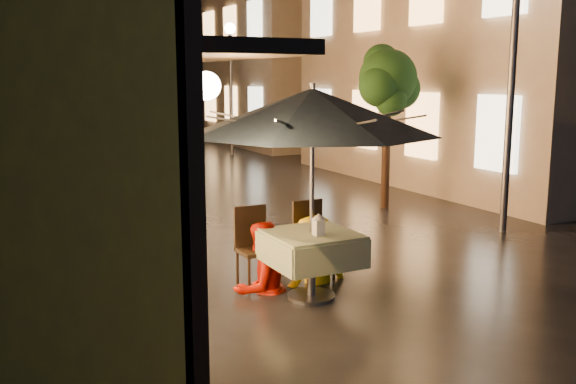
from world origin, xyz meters
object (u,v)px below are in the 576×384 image
table_lantern (319,223)px  streetlamp_near (513,52)px  patio_umbrella (313,111)px  person_orange (261,224)px  cafe_table (312,249)px  person_yellow (315,218)px  bicycle_0 (142,218)px

table_lantern → streetlamp_near: bearing=19.5°
patio_umbrella → person_orange: bearing=127.0°
cafe_table → patio_umbrella: 1.56m
patio_umbrella → person_orange: patio_umbrella is taller
streetlamp_near → table_lantern: streetlamp_near is taller
cafe_table → person_orange: bearing=127.0°
cafe_table → table_lantern: table_lantern is taller
table_lantern → person_yellow: 0.78m
table_lantern → bicycle_0: table_lantern is taller
cafe_table → bicycle_0: size_ratio=0.55×
patio_umbrella → table_lantern: (0.00, -0.16, -1.23)m
cafe_table → streetlamp_near: bearing=17.7°
cafe_table → person_orange: person_orange is taller
person_yellow → bicycle_0: (-1.54, 2.49, -0.34)m
person_yellow → bicycle_0: size_ratio=0.90×
patio_umbrella → table_lantern: size_ratio=11.34×
table_lantern → person_orange: 0.80m
streetlamp_near → patio_umbrella: bearing=-162.3°
person_orange → person_yellow: person_orange is taller
person_yellow → streetlamp_near: bearing=-172.0°
patio_umbrella → person_yellow: bearing=57.5°
streetlamp_near → bicycle_0: size_ratio=2.34×
patio_umbrella → person_orange: size_ratio=1.74×
streetlamp_near → cafe_table: size_ratio=4.27×
patio_umbrella → person_yellow: 1.48m
person_yellow → bicycle_0: bearing=-62.2°
table_lantern → person_yellow: person_yellow is taller
bicycle_0 → person_yellow: bearing=-143.1°
person_orange → bicycle_0: 2.64m
bicycle_0 → table_lantern: bearing=-154.2°
table_lantern → bicycle_0: 3.43m
bicycle_0 → streetlamp_near: bearing=-101.1°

